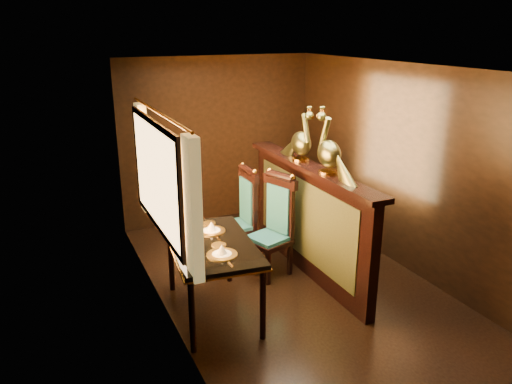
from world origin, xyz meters
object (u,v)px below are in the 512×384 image
(peacock_left, at_px, (330,142))
(dining_table, at_px, (212,249))
(peacock_right, at_px, (301,133))
(chair_left, at_px, (275,221))
(chair_right, at_px, (243,211))

(peacock_left, bearing_deg, dining_table, -179.04)
(dining_table, xyz_separation_m, peacock_left, (1.38, 0.02, 0.99))
(peacock_left, height_order, peacock_right, peacock_left)
(chair_left, height_order, peacock_left, peacock_left)
(dining_table, height_order, chair_left, chair_left)
(dining_table, relative_size, chair_right, 1.16)
(dining_table, distance_m, chair_right, 1.36)
(chair_right, bearing_deg, dining_table, -128.00)
(chair_right, bearing_deg, chair_left, -70.05)
(dining_table, relative_size, chair_left, 1.13)
(chair_right, xyz_separation_m, peacock_left, (0.56, -1.07, 1.07))
(dining_table, distance_m, peacock_right, 1.80)
(chair_left, bearing_deg, dining_table, -169.67)
(chair_left, relative_size, peacock_right, 1.88)
(chair_left, xyz_separation_m, chair_right, (-0.20, 0.52, -0.02))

